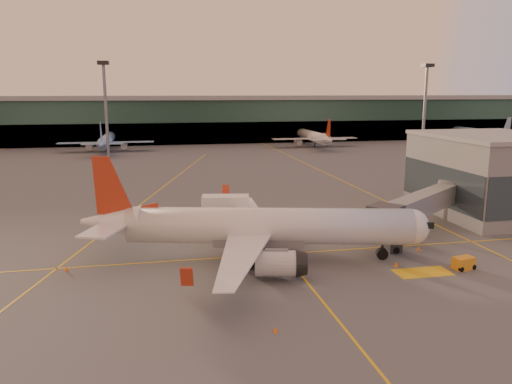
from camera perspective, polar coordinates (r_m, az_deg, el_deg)
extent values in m
plane|color=#4C4F54|center=(54.49, -0.58, -9.04)|extent=(600.00, 600.00, 0.00)
cube|color=yellow|center=(59.12, -1.50, -7.38)|extent=(80.00, 0.25, 0.01)
cube|color=yellow|center=(97.03, -11.46, -0.14)|extent=(31.30, 115.98, 0.01)
cube|color=yellow|center=(127.93, 6.72, 2.77)|extent=(0.25, 160.00, 0.01)
cube|color=yellow|center=(48.49, 7.20, -11.79)|extent=(0.25, 30.00, 0.01)
cube|color=yellow|center=(57.04, 18.50, -8.70)|extent=(6.00, 3.00, 0.01)
cube|color=#19382D|center=(192.70, -8.67, 7.99)|extent=(400.00, 18.00, 16.00)
cube|color=gray|center=(192.40, -8.75, 10.60)|extent=(400.00, 20.00, 1.60)
cube|color=black|center=(184.51, -8.49, 6.60)|extent=(400.00, 1.00, 8.00)
cube|color=slate|center=(86.47, 25.38, 1.63)|extent=(18.00, 22.00, 12.00)
cube|color=#2D3D47|center=(81.61, 20.27, 0.79)|extent=(0.30, 21.60, 6.00)
cube|color=gray|center=(85.75, 25.74, 5.78)|extent=(18.40, 22.40, 0.60)
cylinder|color=slate|center=(116.79, -16.70, 7.72)|extent=(0.70, 0.70, 25.00)
cube|color=black|center=(116.77, -17.06, 13.94)|extent=(2.40, 2.40, 0.80)
cube|color=slate|center=(118.11, -16.36, 1.78)|extent=(1.60, 1.60, 0.50)
cylinder|color=slate|center=(129.59, 18.65, 7.92)|extent=(0.70, 0.70, 25.00)
cube|color=black|center=(129.57, 19.01, 13.53)|extent=(2.40, 2.40, 0.80)
cube|color=slate|center=(130.78, 18.31, 2.56)|extent=(1.60, 1.60, 0.50)
cylinder|color=white|center=(56.62, 1.49, -3.88)|extent=(32.14, 11.25, 4.11)
sphere|color=white|center=(58.83, 17.33, -3.82)|extent=(4.03, 4.03, 4.03)
cube|color=black|center=(59.03, 18.46, -3.32)|extent=(2.41, 3.02, 0.72)
cone|color=white|center=(59.35, -16.16, -3.31)|extent=(7.73, 5.40, 3.91)
cube|color=white|center=(55.98, -16.87, -4.12)|extent=(5.49, 7.39, 0.21)
cylinder|color=silver|center=(51.34, 2.34, -8.16)|extent=(4.79, 3.58, 2.67)
cylinder|color=black|center=(55.07, -0.99, -7.80)|extent=(2.13, 1.82, 1.85)
cylinder|color=black|center=(54.88, -1.00, -7.24)|extent=(0.37, 0.37, 1.13)
cube|color=white|center=(62.47, -14.86, -2.42)|extent=(3.90, 6.91, 0.21)
cylinder|color=silver|center=(63.25, 2.21, -4.37)|extent=(4.79, 3.58, 2.67)
cylinder|color=black|center=(60.14, -0.76, -6.12)|extent=(2.13, 1.82, 1.85)
cylinder|color=black|center=(59.97, -0.76, -5.61)|extent=(0.37, 0.37, 1.13)
cube|color=slate|center=(57.00, 0.30, -5.17)|extent=(10.64, 5.50, 1.64)
cylinder|color=black|center=(58.96, 14.20, -6.85)|extent=(1.45, 1.09, 1.30)
cube|color=slate|center=(70.13, 18.50, -1.23)|extent=(19.44, 15.99, 2.70)
cube|color=#2D3035|center=(60.76, 14.56, -2.90)|extent=(4.77, 4.77, 3.00)
cube|color=#2D3035|center=(63.03, 15.29, -5.45)|extent=(1.60, 2.40, 2.40)
cylinder|color=black|center=(62.33, 15.71, -6.43)|extent=(0.80, 0.40, 0.80)
cylinder|color=black|center=(64.20, 14.82, -5.86)|extent=(0.80, 0.40, 0.80)
cylinder|color=slate|center=(70.78, 18.35, -3.49)|extent=(0.50, 0.50, 3.11)
cylinder|color=slate|center=(80.56, 21.56, 0.14)|extent=(4.40, 4.40, 3.00)
cylinder|color=slate|center=(81.13, 21.41, -1.84)|extent=(2.40, 2.40, 3.11)
cube|color=red|center=(69.60, -3.19, -3.78)|extent=(3.95, 3.23, 1.66)
cube|color=silver|center=(68.97, -3.49, -1.69)|extent=(6.81, 3.84, 3.10)
cylinder|color=black|center=(68.49, -4.90, -4.34)|extent=(1.05, 0.55, 1.00)
cylinder|color=black|center=(68.37, -1.55, -4.33)|extent=(1.05, 0.55, 1.00)
cube|color=orange|center=(59.39, 22.64, -7.51)|extent=(2.51, 1.84, 1.36)
cylinder|color=black|center=(58.52, 22.41, -8.18)|extent=(0.62, 0.40, 0.57)
cylinder|color=black|center=(59.81, 23.61, -7.86)|extent=(0.62, 0.40, 0.57)
cube|color=black|center=(71.01, 12.52, -3.97)|extent=(3.38, 1.84, 1.08)
cube|color=orange|center=(70.82, 12.55, -3.40)|extent=(1.41, 1.60, 0.88)
cylinder|color=black|center=(69.89, 11.91, -4.36)|extent=(0.69, 0.31, 0.69)
cylinder|color=black|center=(70.88, 13.65, -4.22)|extent=(0.69, 0.31, 0.69)
cone|color=orange|center=(64.18, 18.12, -6.17)|extent=(0.44, 0.44, 0.56)
cube|color=orange|center=(64.26, 18.10, -6.40)|extent=(0.38, 0.38, 0.03)
cone|color=orange|center=(58.24, -20.86, -8.18)|extent=(0.41, 0.41, 0.52)
cube|color=orange|center=(58.32, -20.84, -8.41)|extent=(0.36, 0.36, 0.03)
cone|color=orange|center=(41.63, 2.25, -15.41)|extent=(0.40, 0.40, 0.51)
cube|color=orange|center=(41.74, 2.25, -15.71)|extent=(0.35, 0.35, 0.03)
cone|color=orange|center=(74.10, -4.02, -3.31)|extent=(0.39, 0.39, 0.50)
cube|color=orange|center=(74.16, -4.02, -3.49)|extent=(0.34, 0.34, 0.03)
cone|color=orange|center=(57.93, 15.72, -7.91)|extent=(0.47, 0.47, 0.60)
cube|color=orange|center=(58.02, 15.70, -8.17)|extent=(0.41, 0.41, 0.03)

